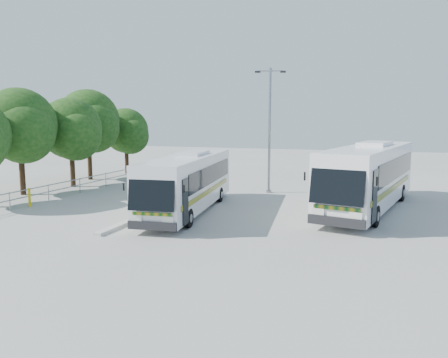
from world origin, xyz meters
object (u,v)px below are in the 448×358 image
at_px(tree_far_d, 89,121).
at_px(lamppost, 270,125).
at_px(coach_adjacent, 370,175).
at_px(tree_far_e, 127,131).
at_px(bollard, 29,198).
at_px(tree_far_b, 20,125).
at_px(tree_far_c, 72,129).
at_px(coach_main, 189,181).

distance_m(tree_far_d, lamppost, 15.39).
bearing_deg(tree_far_d, coach_adjacent, -13.09).
xyz_separation_m(tree_far_e, bollard, (2.93, -15.17, -3.35)).
relative_size(tree_far_b, lamppost, 0.84).
distance_m(tree_far_b, tree_far_c, 4.01).
relative_size(tree_far_e, coach_main, 0.54).
bearing_deg(tree_far_b, bollard, -42.80).
height_order(tree_far_d, coach_adjacent, tree_far_d).
height_order(tree_far_d, tree_far_e, tree_far_d).
height_order(tree_far_e, coach_main, tree_far_e).
bearing_deg(coach_adjacent, tree_far_c, -172.28).
height_order(tree_far_b, bollard, tree_far_b).
height_order(tree_far_e, bollard, tree_far_e).
bearing_deg(coach_main, tree_far_e, 125.06).
relative_size(tree_far_c, tree_far_e, 1.10).
bearing_deg(tree_far_e, bollard, -79.07).
height_order(tree_far_c, bollard, tree_far_c).
relative_size(tree_far_c, lamppost, 0.79).
xyz_separation_m(tree_far_d, lamppost, (15.31, -1.50, -0.26)).
xyz_separation_m(coach_adjacent, bollard, (-18.17, -5.61, -1.37)).
xyz_separation_m(tree_far_c, bollard, (2.42, -6.97, -3.73)).
height_order(coach_main, bollard, coach_main).
relative_size(tree_far_c, tree_far_d, 0.88).
xyz_separation_m(tree_far_b, tree_far_c, (0.89, 3.90, -0.31)).
bearing_deg(tree_far_e, lamppost, -22.30).
xyz_separation_m(tree_far_d, bollard, (3.61, -10.67, -4.28)).
relative_size(tree_far_d, tree_far_e, 1.24).
bearing_deg(tree_far_c, tree_far_e, 93.54).
bearing_deg(tree_far_e, coach_adjacent, -24.38).
bearing_deg(tree_far_b, tree_far_c, 77.09).
xyz_separation_m(coach_main, lamppost, (2.66, 7.33, 2.91)).
height_order(coach_adjacent, bollard, coach_adjacent).
relative_size(tree_far_b, tree_far_c, 1.07).
relative_size(tree_far_e, lamppost, 0.72).
bearing_deg(tree_far_e, tree_far_c, -86.46).
bearing_deg(lamppost, tree_far_e, 141.46).
bearing_deg(coach_adjacent, bollard, -151.34).
bearing_deg(coach_main, tree_far_c, 149.04).
relative_size(coach_main, coach_adjacent, 0.86).
bearing_deg(lamppost, bollard, -158.15).
distance_m(coach_adjacent, bollard, 19.07).
height_order(tree_far_c, coach_adjacent, tree_far_c).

